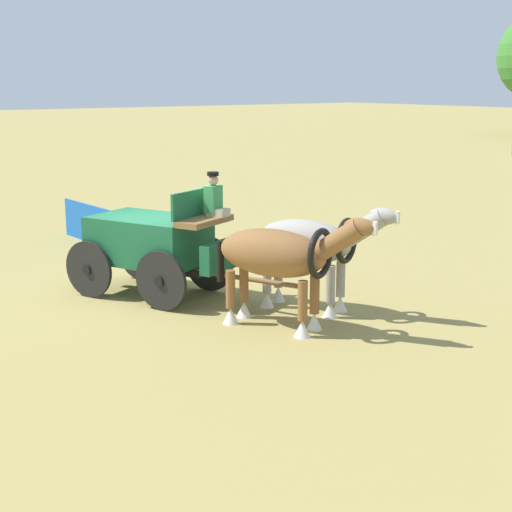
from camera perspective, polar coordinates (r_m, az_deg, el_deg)
ground_plane at (r=16.81m, az=-7.89°, el=-2.81°), size 220.00×220.00×0.00m
show_wagon at (r=16.45m, az=-7.59°, el=1.02°), size 5.32×3.00×2.72m
draft_horse_near at (r=15.17m, az=4.12°, el=0.83°), size 2.94×1.69×2.22m
draft_horse_off at (r=14.04m, az=1.75°, el=-0.06°), size 3.09×1.76×2.24m
sponsor_banner at (r=22.26m, az=-12.26°, el=2.35°), size 3.20×0.17×1.10m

